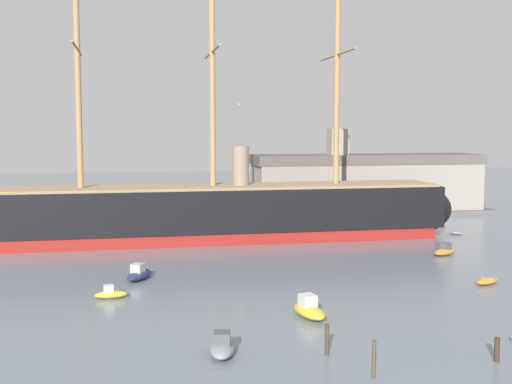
% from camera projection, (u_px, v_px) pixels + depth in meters
% --- Properties ---
extents(tall_ship, '(76.30, 15.24, 36.74)m').
position_uv_depth(tall_ship, '(213.00, 212.00, 88.53)').
color(tall_ship, maroon).
rests_on(tall_ship, ground).
extents(motorboat_foreground_left, '(2.38, 4.26, 1.69)m').
position_uv_depth(motorboat_foreground_left, '(222.00, 346.00, 43.91)').
color(motorboat_foreground_left, gray).
rests_on(motorboat_foreground_left, ground).
extents(motorboat_near_centre, '(2.64, 4.61, 1.82)m').
position_uv_depth(motorboat_near_centre, '(309.00, 310.00, 52.71)').
color(motorboat_near_centre, gold).
rests_on(motorboat_near_centre, ground).
extents(motorboat_mid_left, '(2.98, 1.38, 1.22)m').
position_uv_depth(motorboat_mid_left, '(111.00, 294.00, 58.62)').
color(motorboat_mid_left, gold).
rests_on(motorboat_mid_left, ground).
extents(dinghy_mid_right, '(3.17, 2.26, 0.69)m').
position_uv_depth(dinghy_mid_right, '(487.00, 281.00, 63.84)').
color(dinghy_mid_right, orange).
rests_on(dinghy_mid_right, ground).
extents(motorboat_alongside_bow, '(3.42, 4.37, 1.70)m').
position_uv_depth(motorboat_alongside_bow, '(139.00, 274.00, 65.79)').
color(motorboat_alongside_bow, '#1E284C').
rests_on(motorboat_alongside_bow, ground).
extents(motorboat_alongside_stern, '(3.86, 3.01, 1.50)m').
position_uv_depth(motorboat_alongside_stern, '(445.00, 251.00, 78.55)').
color(motorboat_alongside_stern, orange).
rests_on(motorboat_alongside_stern, ground).
extents(dinghy_far_left, '(2.48, 2.69, 0.60)m').
position_uv_depth(dinghy_far_left, '(60.00, 242.00, 86.26)').
color(dinghy_far_left, silver).
rests_on(dinghy_far_left, ground).
extents(dinghy_far_right, '(1.92, 1.84, 0.44)m').
position_uv_depth(dinghy_far_right, '(456.00, 233.00, 93.94)').
color(dinghy_far_right, gray).
rests_on(dinghy_far_right, ground).
extents(motorboat_distant_centre, '(1.68, 3.84, 1.60)m').
position_uv_depth(motorboat_distant_centre, '(255.00, 228.00, 96.77)').
color(motorboat_distant_centre, '#7FB2D6').
rests_on(motorboat_distant_centre, ground).
extents(mooring_piling_nearest, '(0.26, 0.26, 2.38)m').
position_uv_depth(mooring_piling_nearest, '(374.00, 359.00, 39.80)').
color(mooring_piling_nearest, '#4C3D2D').
rests_on(mooring_piling_nearest, ground).
extents(mooring_piling_left_pair, '(0.36, 0.36, 1.62)m').
position_uv_depth(mooring_piling_left_pair, '(497.00, 349.00, 42.69)').
color(mooring_piling_left_pair, '#382B1E').
rests_on(mooring_piling_left_pair, ground).
extents(mooring_piling_right_pair, '(0.29, 0.29, 2.11)m').
position_uv_depth(mooring_piling_right_pair, '(327.00, 340.00, 43.91)').
color(mooring_piling_right_pair, '#423323').
rests_on(mooring_piling_right_pair, ground).
extents(dockside_warehouse_right, '(44.76, 12.04, 15.32)m').
position_uv_depth(dockside_warehouse_right, '(366.00, 184.00, 116.77)').
color(dockside_warehouse_right, '#565659').
rests_on(dockside_warehouse_right, ground).
extents(seagull_in_flight, '(1.05, 0.74, 0.13)m').
position_uv_depth(seagull_in_flight, '(239.00, 104.00, 66.14)').
color(seagull_in_flight, silver).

